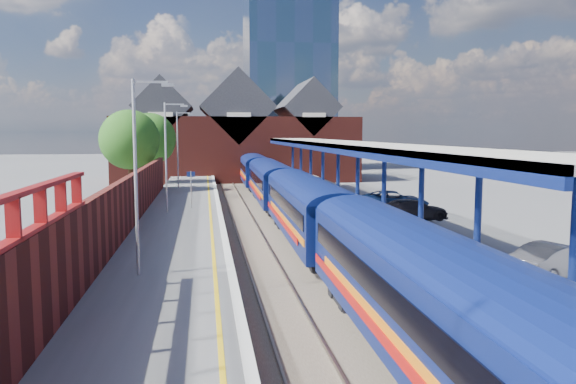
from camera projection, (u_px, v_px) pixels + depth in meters
name	position (u px, v px, depth m)	size (l,w,h in m)	color
ground	(256.00, 209.00, 45.01)	(240.00, 240.00, 0.00)	#5B5B5E
ballast_bed	(271.00, 230.00, 35.17)	(6.00, 76.00, 0.06)	#473D33
rails	(271.00, 229.00, 35.16)	(4.51, 76.00, 0.14)	slate
left_platform	(182.00, 225.00, 34.32)	(5.00, 76.00, 1.00)	#565659
right_platform	(364.00, 220.00, 36.00)	(6.00, 76.00, 1.00)	#565659
coping_left	(220.00, 215.00, 34.60)	(0.30, 76.00, 0.05)	silver
coping_right	(320.00, 213.00, 35.53)	(0.30, 76.00, 0.05)	silver
yellow_line	(211.00, 216.00, 34.52)	(0.14, 76.00, 0.01)	yellow
train	(286.00, 191.00, 38.82)	(3.07, 65.94, 3.45)	#0C1956
canopy	(349.00, 146.00, 37.34)	(4.50, 52.00, 4.48)	navy
lamp_post_b	(139.00, 165.00, 19.94)	(1.48, 0.18, 7.00)	#A5A8AA
lamp_post_c	(168.00, 150.00, 35.68)	(1.48, 0.18, 7.00)	#A5A8AA
lamp_post_d	(179.00, 145.00, 51.42)	(1.48, 0.18, 7.00)	#A5A8AA
platform_sign	(191.00, 183.00, 38.09)	(0.55, 0.08, 2.50)	#A5A8AA
brick_wall	(122.00, 208.00, 27.37)	(0.35, 50.00, 3.86)	#581D17
station_building	(236.00, 138.00, 71.97)	(30.00, 12.12, 13.78)	#581D17
glass_tower	(288.00, 47.00, 93.50)	(14.20, 14.20, 40.30)	#47667A
tree_near	(131.00, 141.00, 48.74)	(5.20, 5.20, 8.10)	#382314
tree_far	(152.00, 140.00, 56.75)	(5.20, 5.20, 8.10)	#382314
parked_car_silver	(558.00, 261.00, 19.74)	(1.35, 3.87, 1.28)	#AEAEB3
parked_car_dark	(413.00, 210.00, 32.74)	(1.75, 4.29, 1.25)	black
parked_car_blue	(394.00, 200.00, 37.23)	(2.12, 4.59, 1.27)	navy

